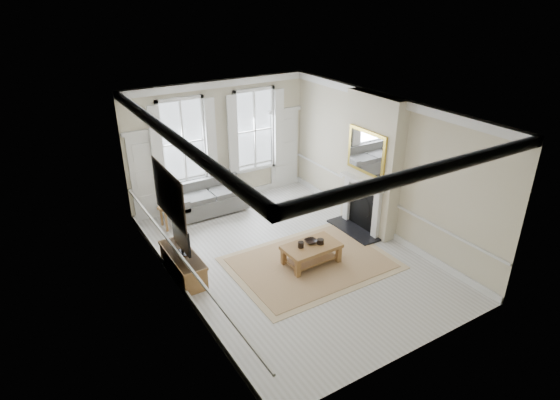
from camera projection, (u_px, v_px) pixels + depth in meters
floor at (291, 257)px, 10.65m from camera, size 7.20×7.20×0.00m
ceiling at (292, 110)px, 9.20m from camera, size 7.20×7.20×0.00m
back_wall at (220, 143)px, 12.70m from camera, size 5.20×0.00×5.20m
left_wall at (174, 218)px, 8.70m from camera, size 0.00×7.20×7.20m
right_wall at (383, 166)px, 11.15m from camera, size 0.00×7.20×7.20m
window_left at (183, 143)px, 12.08m from camera, size 1.26×0.20×2.20m
window_right at (254, 130)px, 13.07m from camera, size 1.26×0.20×2.20m
door_left at (148, 177)px, 11.94m from camera, size 0.90×0.08×2.30m
door_right at (284, 150)px, 13.87m from camera, size 0.90×0.08×2.30m
painting at (169, 195)px, 8.80m from camera, size 0.05×1.66×1.06m
chimney_breast at (372, 164)px, 11.22m from camera, size 0.35×1.70×3.38m
hearth at (353, 230)px, 11.74m from camera, size 0.55×1.50×0.05m
fireplace at (361, 203)px, 11.53m from camera, size 0.21×1.45×1.33m
mirror at (366, 152)px, 10.97m from camera, size 0.06×1.26×1.06m
sofa at (210, 199)px, 12.61m from camera, size 1.86×0.91×0.86m
side_table at (170, 210)px, 11.78m from camera, size 0.60×0.60×0.56m
rug at (311, 263)px, 10.40m from camera, size 3.50×2.60×0.02m
coffee_table at (311, 248)px, 10.24m from camera, size 1.27×0.76×0.47m
ceramic_pot_a at (301, 245)px, 10.10m from camera, size 0.13×0.13×0.13m
ceramic_pot_b at (320, 242)px, 10.24m from camera, size 0.15×0.15×0.11m
bowl at (311, 241)px, 10.29m from camera, size 0.29×0.29×0.07m
tv_stand at (183, 265)px, 9.87m from camera, size 0.49×1.51×0.54m
tv at (181, 237)px, 9.59m from camera, size 0.08×0.90×0.68m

